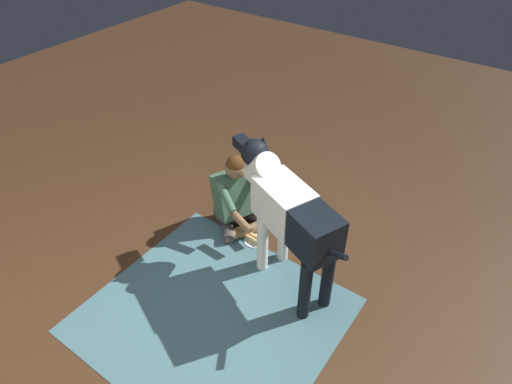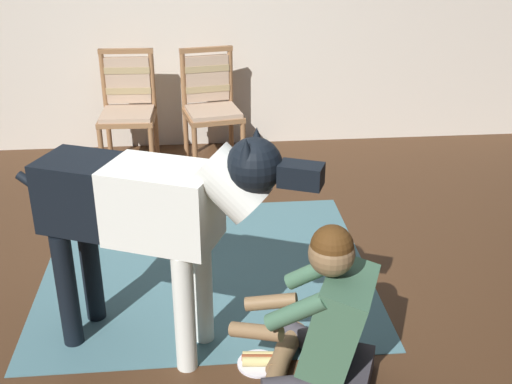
{
  "view_description": "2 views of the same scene",
  "coord_description": "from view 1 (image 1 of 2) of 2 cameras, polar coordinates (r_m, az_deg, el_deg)",
  "views": [
    {
      "loc": [
        -1.66,
        2.05,
        3.21
      ],
      "look_at": [
        0.06,
        -0.36,
        0.87
      ],
      "focal_mm": 31.49,
      "sensor_mm": 36.0,
      "label": 1
    },
    {
      "loc": [
        -0.0,
        -3.12,
        2.12
      ],
      "look_at": [
        0.25,
        -0.37,
        0.85
      ],
      "focal_mm": 44.73,
      "sensor_mm": 36.0,
      "label": 2
    }
  ],
  "objects": [
    {
      "name": "ground_plane",
      "position": [
        4.15,
        -2.26,
        -12.32
      ],
      "size": [
        13.29,
        13.29,
        0.0
      ],
      "primitive_type": "plane",
      "color": "#432A18"
    },
    {
      "name": "person_sitting_on_floor",
      "position": [
        4.56,
        -2.45,
        -0.67
      ],
      "size": [
        0.73,
        0.62,
        0.83
      ],
      "color": "#39363C",
      "rests_on": "ground"
    },
    {
      "name": "hot_dog_on_plate",
      "position": [
        4.55,
        -0.23,
        -6.03
      ],
      "size": [
        0.21,
        0.21,
        0.06
      ],
      "color": "white",
      "rests_on": "ground"
    },
    {
      "name": "large_dog",
      "position": [
        3.72,
        4.02,
        -2.43
      ],
      "size": [
        1.45,
        0.72,
        1.23
      ],
      "color": "silver",
      "rests_on": "ground"
    },
    {
      "name": "area_rug",
      "position": [
        4.0,
        -5.48,
        -15.27
      ],
      "size": [
        2.01,
        1.84,
        0.01
      ],
      "primitive_type": "cube",
      "color": "#466E76",
      "rests_on": "ground"
    }
  ]
}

